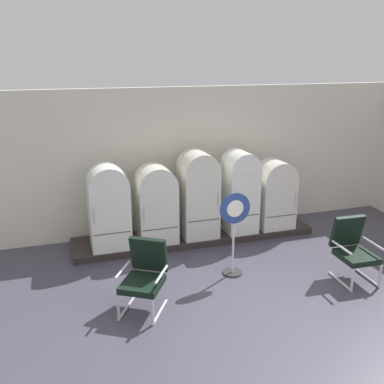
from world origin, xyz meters
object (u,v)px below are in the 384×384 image
refrigerator_0 (109,205)px  refrigerator_1 (156,202)px  refrigerator_2 (198,192)px  armchair_left (145,274)px  refrigerator_3 (240,189)px  armchair_right (353,247)px  sign_stand (234,234)px  refrigerator_4 (275,193)px

refrigerator_0 → refrigerator_1: bearing=0.5°
refrigerator_0 → refrigerator_2: size_ratio=0.92×
refrigerator_0 → armchair_left: size_ratio=1.51×
refrigerator_3 → armchair_left: (-2.29, -2.00, -0.44)m
refrigerator_1 → armchair_right: (2.69, -2.13, -0.35)m
refrigerator_3 → armchair_right: bearing=-64.3°
refrigerator_2 → armchair_left: bearing=-125.7°
sign_stand → refrigerator_4: bearing=44.0°
refrigerator_2 → refrigerator_3: size_ratio=1.03×
refrigerator_3 → armchair_left: bearing=-138.9°
refrigerator_4 → armchair_right: (0.28, -2.11, -0.30)m
refrigerator_4 → armchair_left: size_ratio=1.36×
refrigerator_1 → armchair_right: size_ratio=1.43×
refrigerator_0 → armchair_right: (3.55, -2.12, -0.39)m
refrigerator_1 → refrigerator_2: 0.82m
refrigerator_2 → armchair_left: (-1.45, -2.01, -0.46)m
refrigerator_0 → refrigerator_1: size_ratio=1.05×
refrigerator_2 → sign_stand: bearing=-85.3°
refrigerator_0 → sign_stand: size_ratio=1.08×
sign_stand → refrigerator_1: bearing=123.0°
armchair_left → armchair_right: size_ratio=1.00×
refrigerator_4 → armchair_right: bearing=-82.4°
refrigerator_3 → armchair_left: size_ratio=1.59×
refrigerator_4 → armchair_left: refrigerator_4 is taller
refrigerator_4 → armchair_left: bearing=-147.1°
refrigerator_0 → sign_stand: (1.80, -1.43, -0.20)m
refrigerator_3 → sign_stand: 1.65m
refrigerator_1 → refrigerator_2: (0.82, 0.03, 0.11)m
refrigerator_4 → armchair_left: 3.64m
refrigerator_1 → refrigerator_4: (2.41, -0.01, -0.05)m
refrigerator_2 → refrigerator_3: bearing=-0.7°
armchair_left → refrigerator_0: bearing=96.6°
armchair_left → armchair_right: same height
refrigerator_1 → refrigerator_4: 2.41m
armchair_right → sign_stand: sign_stand is taller
refrigerator_1 → sign_stand: 1.73m
refrigerator_2 → sign_stand: 1.50m
refrigerator_3 → sign_stand: refrigerator_3 is taller
refrigerator_1 → refrigerator_4: refrigerator_1 is taller
refrigerator_3 → refrigerator_4: bearing=-2.4°
refrigerator_3 → sign_stand: bearing=-116.5°
refrigerator_1 → armchair_left: 2.11m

